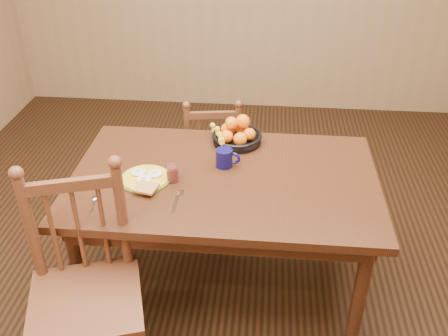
# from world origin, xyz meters

# --- Properties ---
(room) EXTENTS (4.52, 5.02, 2.72)m
(room) POSITION_xyz_m (0.00, 0.00, 1.35)
(room) COLOR black
(room) RESTS_ON ground
(dining_table) EXTENTS (1.60, 1.00, 0.75)m
(dining_table) POSITION_xyz_m (0.00, 0.00, 0.67)
(dining_table) COLOR black
(dining_table) RESTS_ON ground
(chair_far) EXTENTS (0.44, 0.43, 0.87)m
(chair_far) POSITION_xyz_m (-0.15, 0.74, 0.42)
(chair_far) COLOR #462615
(chair_far) RESTS_ON ground
(chair_near) EXTENTS (0.60, 0.59, 1.07)m
(chair_near) POSITION_xyz_m (-0.56, -0.65, 0.52)
(chair_near) COLOR #462615
(chair_near) RESTS_ON ground
(breakfast_plate) EXTENTS (0.26, 0.30, 0.04)m
(breakfast_plate) POSITION_xyz_m (-0.40, -0.08, 0.76)
(breakfast_plate) COLOR #59601E
(breakfast_plate) RESTS_ON dining_table
(fork) EXTENTS (0.03, 0.18, 0.00)m
(fork) POSITION_xyz_m (-0.21, -0.23, 0.75)
(fork) COLOR silver
(fork) RESTS_ON dining_table
(spoon) EXTENTS (0.04, 0.16, 0.01)m
(spoon) POSITION_xyz_m (-0.61, -0.29, 0.75)
(spoon) COLOR silver
(spoon) RESTS_ON dining_table
(coffee_mug) EXTENTS (0.13, 0.09, 0.10)m
(coffee_mug) POSITION_xyz_m (-0.00, 0.10, 0.80)
(coffee_mug) COLOR #0D0B3F
(coffee_mug) RESTS_ON dining_table
(juice_glass) EXTENTS (0.06, 0.06, 0.09)m
(juice_glass) POSITION_xyz_m (-0.26, -0.07, 0.79)
(juice_glass) COLOR silver
(juice_glass) RESTS_ON dining_table
(fruit_bowl) EXTENTS (0.32, 0.29, 0.17)m
(fruit_bowl) POSITION_xyz_m (0.04, 0.37, 0.80)
(fruit_bowl) COLOR black
(fruit_bowl) RESTS_ON dining_table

